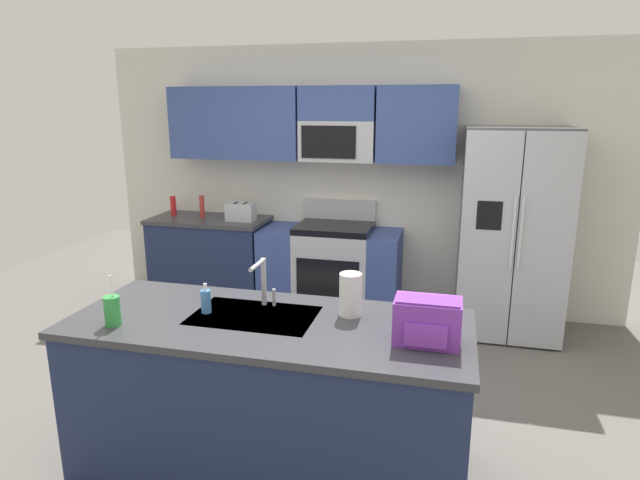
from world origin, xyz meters
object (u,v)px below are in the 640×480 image
(paper_towel_roll, at_px, (351,295))
(bottle_red, at_px, (173,206))
(sink_faucet, at_px, (263,279))
(toaster, at_px, (241,212))
(backpack, at_px, (427,320))
(refrigerator, at_px, (512,233))
(range_oven, at_px, (331,269))
(drink_cup_green, at_px, (112,311))
(pepper_mill, at_px, (202,207))
(soap_dispenser, at_px, (206,301))

(paper_towel_roll, bearing_deg, bottle_red, 135.68)
(bottle_red, bearing_deg, sink_faucet, -51.24)
(toaster, height_order, paper_towel_roll, paper_towel_roll)
(paper_towel_roll, distance_m, backpack, 0.50)
(refrigerator, distance_m, sink_faucet, 2.65)
(range_oven, bearing_deg, backpack, -67.14)
(sink_faucet, xyz_separation_m, drink_cup_green, (-0.67, -0.45, -0.09))
(sink_faucet, height_order, paper_towel_roll, sink_faucet)
(toaster, height_order, sink_faucet, sink_faucet)
(drink_cup_green, distance_m, backpack, 1.62)
(range_oven, xyz_separation_m, pepper_mill, (-1.36, -0.00, 0.57))
(sink_faucet, distance_m, drink_cup_green, 0.82)
(drink_cup_green, bearing_deg, sink_faucet, 33.80)
(soap_dispenser, bearing_deg, pepper_mill, 116.47)
(toaster, bearing_deg, sink_faucet, -64.77)
(bottle_red, height_order, backpack, backpack)
(refrigerator, distance_m, toaster, 2.57)
(refrigerator, bearing_deg, bottle_red, 178.04)
(paper_towel_roll, relative_size, backpack, 0.75)
(range_oven, relative_size, backpack, 4.25)
(bottle_red, bearing_deg, pepper_mill, -7.40)
(range_oven, distance_m, drink_cup_green, 2.79)
(soap_dispenser, height_order, backpack, backpack)
(soap_dispenser, bearing_deg, backpack, -4.76)
(range_oven, relative_size, bottle_red, 6.79)
(range_oven, relative_size, pepper_mill, 5.92)
(refrigerator, xyz_separation_m, bottle_red, (-3.37, 0.12, 0.08))
(range_oven, distance_m, backpack, 2.76)
(pepper_mill, xyz_separation_m, paper_towel_roll, (1.98, -2.23, 0.01))
(range_oven, height_order, soap_dispenser, range_oven)
(sink_faucet, xyz_separation_m, paper_towel_roll, (0.51, -0.01, -0.05))
(soap_dispenser, relative_size, paper_towel_roll, 0.71)
(sink_faucet, distance_m, paper_towel_roll, 0.51)
(paper_towel_roll, height_order, backpack, paper_towel_roll)
(toaster, bearing_deg, range_oven, 3.30)
(refrigerator, height_order, drink_cup_green, refrigerator)
(toaster, bearing_deg, paper_towel_roll, -54.88)
(refrigerator, distance_m, backpack, 2.50)
(bottle_red, height_order, soap_dispenser, bottle_red)
(backpack, bearing_deg, drink_cup_green, -173.51)
(toaster, bearing_deg, pepper_mill, 173.59)
(soap_dispenser, relative_size, backpack, 0.53)
(pepper_mill, relative_size, bottle_red, 1.15)
(pepper_mill, relative_size, backpack, 0.72)
(refrigerator, height_order, sink_faucet, refrigerator)
(toaster, relative_size, paper_towel_roll, 1.17)
(pepper_mill, bearing_deg, refrigerator, -1.32)
(drink_cup_green, bearing_deg, backpack, 6.49)
(drink_cup_green, xyz_separation_m, paper_towel_roll, (1.19, 0.44, 0.04))
(range_oven, xyz_separation_m, soap_dispenser, (-0.17, -2.39, 0.53))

